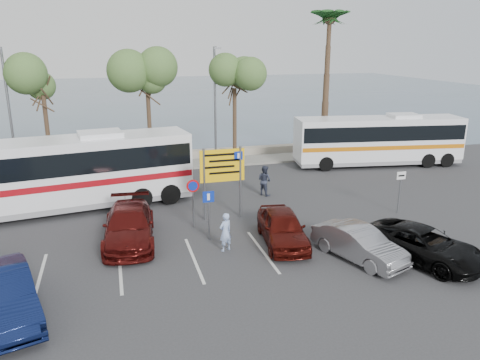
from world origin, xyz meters
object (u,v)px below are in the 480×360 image
object	(u,v)px
coach_bus_left	(65,176)
car_red	(282,227)
street_lamp_right	(215,100)
pedestrian_far	(264,180)
street_lamp_left	(9,107)
car_maroon	(129,225)
pedestrian_near	(225,232)
car_silver_b	(359,244)
car_blue	(4,295)
direction_sign	(222,171)
suv_black	(423,245)
coach_bus_right	(378,142)

from	to	relation	value
coach_bus_left	car_red	distance (m)	11.64
street_lamp_right	pedestrian_far	xyz separation A→B (m)	(1.16, -7.35, -3.74)
street_lamp_left	car_red	world-z (taller)	street_lamp_left
car_maroon	pedestrian_near	size ratio (longest dim) A/B	3.14
pedestrian_far	street_lamp_right	bearing A→B (deg)	-23.13
car_silver_b	car_blue	bearing A→B (deg)	163.68
direction_sign	suv_black	distance (m)	9.55
car_maroon	street_lamp_right	bearing A→B (deg)	65.85
car_red	suv_black	world-z (taller)	car_red
street_lamp_left	street_lamp_right	size ratio (longest dim) A/B	1.00
car_red	suv_black	distance (m)	5.69
car_maroon	suv_black	xyz separation A→B (m)	(11.17, -5.00, -0.08)
coach_bus_left	coach_bus_right	size ratio (longest dim) A/B	1.10
car_maroon	car_silver_b	world-z (taller)	car_maroon
coach_bus_left	pedestrian_near	xyz separation A→B (m)	(6.73, -7.00, -1.03)
car_blue	pedestrian_near	size ratio (longest dim) A/B	2.90
car_blue	car_red	world-z (taller)	car_blue
suv_black	pedestrian_near	distance (m)	7.94
car_maroon	pedestrian_near	distance (m)	4.31
car_maroon	pedestrian_near	world-z (taller)	pedestrian_near
coach_bus_left	car_maroon	world-z (taller)	coach_bus_left
coach_bus_left	car_silver_b	size ratio (longest dim) A/B	3.21
street_lamp_left	street_lamp_right	world-z (taller)	same
car_blue	car_red	size ratio (longest dim) A/B	1.11
street_lamp_left	pedestrian_near	xyz separation A→B (m)	(10.23, -14.02, -3.77)
street_lamp_right	coach_bus_right	size ratio (longest dim) A/B	0.67
street_lamp_right	car_blue	xyz separation A→B (m)	(-10.66, -17.02, -3.81)
coach_bus_right	car_red	world-z (taller)	coach_bus_right
coach_bus_right	pedestrian_near	xyz separation A→B (m)	(-13.78, -11.00, -0.85)
direction_sign	coach_bus_right	xyz separation A→B (m)	(13.01, 7.30, -0.75)
car_maroon	car_silver_b	xyz separation A→B (m)	(8.77, -4.23, -0.08)
coach_bus_left	car_maroon	bearing A→B (deg)	-59.80
coach_bus_left	car_blue	xyz separation A→B (m)	(-1.16, -10.00, -1.06)
pedestrian_near	street_lamp_right	bearing A→B (deg)	-126.95
coach_bus_left	car_silver_b	xyz separation A→B (m)	(11.68, -9.23, -1.18)
street_lamp_right	pedestrian_near	size ratio (longest dim) A/B	4.82
coach_bus_right	pedestrian_near	bearing A→B (deg)	-141.40
car_maroon	suv_black	size ratio (longest dim) A/B	1.07
coach_bus_left	coach_bus_right	distance (m)	20.90
street_lamp_right	suv_black	bearing A→B (deg)	-74.95
pedestrian_near	coach_bus_left	bearing A→B (deg)	-71.91
coach_bus_left	car_blue	distance (m)	10.12
car_blue	pedestrian_far	bearing A→B (deg)	22.11
pedestrian_far	street_lamp_left	bearing A→B (deg)	30.46
car_blue	car_maroon	distance (m)	6.45
car_red	pedestrian_near	bearing A→B (deg)	-170.81
car_maroon	car_blue	bearing A→B (deg)	-124.59
car_red	suv_black	size ratio (longest dim) A/B	0.89
car_blue	pedestrian_near	distance (m)	8.44
street_lamp_left	car_maroon	xyz separation A→B (m)	(6.41, -12.02, -3.84)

